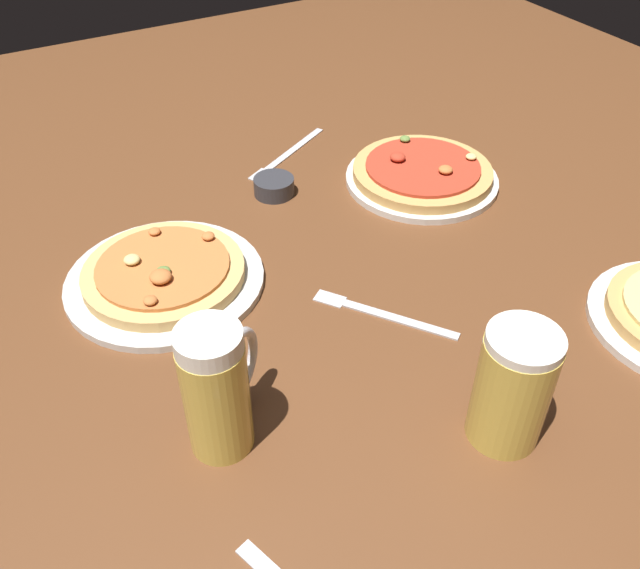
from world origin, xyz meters
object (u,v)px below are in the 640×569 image
beer_mug_amber (218,388)px  pizza_plate_far (164,275)px  beer_mug_dark (514,385)px  fork_spare (287,154)px  pizza_plate_side (422,174)px  fork_left (381,313)px  ramekin_sauce (274,186)px

beer_mug_amber → pizza_plate_far: bearing=83.3°
beer_mug_dark → fork_spare: size_ratio=0.74×
pizza_plate_side → fork_left: bearing=-134.8°
beer_mug_dark → fork_spare: 0.72m
pizza_plate_side → fork_left: 0.37m
beer_mug_amber → fork_left: (0.28, 0.09, -0.08)m
beer_mug_amber → fork_spare: beer_mug_amber is taller
pizza_plate_side → beer_mug_amber: (-0.54, -0.35, 0.07)m
pizza_plate_far → beer_mug_amber: bearing=-96.7°
fork_left → fork_spare: (0.09, 0.47, 0.00)m
beer_mug_dark → beer_mug_amber: size_ratio=0.90×
fork_spare → pizza_plate_side: bearing=-50.9°
pizza_plate_side → fork_left: size_ratio=1.48×
fork_spare → beer_mug_amber: bearing=-123.6°
pizza_plate_far → beer_mug_amber: (-0.04, -0.31, 0.07)m
beer_mug_amber → fork_left: size_ratio=0.94×
beer_mug_dark → fork_left: 0.25m
beer_mug_dark → fork_left: (-0.02, 0.24, -0.08)m
beer_mug_dark → ramekin_sauce: size_ratio=2.20×
beer_mug_amber → ramekin_sauce: size_ratio=2.44×
pizza_plate_far → beer_mug_dark: 0.53m
fork_left → fork_spare: bearing=78.9°
pizza_plate_side → beer_mug_dark: bearing=-116.1°
fork_spare → fork_left: bearing=-101.1°
pizza_plate_side → fork_left: (-0.26, -0.26, -0.01)m
fork_left → pizza_plate_far: bearing=138.2°
beer_mug_dark → ramekin_sauce: bearing=90.4°
pizza_plate_side → ramekin_sauce: 0.27m
beer_mug_dark → fork_spare: beer_mug_dark is taller
fork_left → fork_spare: 0.48m
pizza_plate_far → fork_spare: pizza_plate_far is taller
beer_mug_dark → fork_left: size_ratio=0.85×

